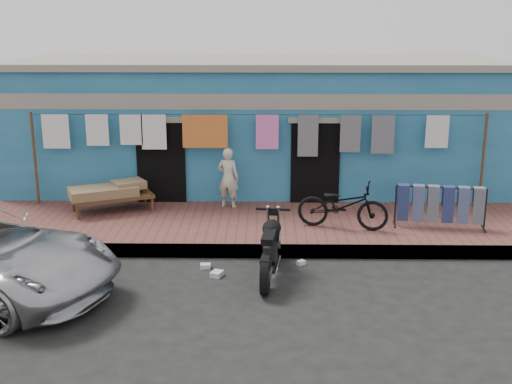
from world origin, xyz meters
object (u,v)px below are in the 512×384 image
(bicycle, at_px, (343,200))
(motorcycle, at_px, (270,247))
(charpoy, at_px, (112,198))
(jeans_rack, at_px, (440,206))
(seated_person, at_px, (228,178))

(bicycle, xyz_separation_m, motorcycle, (-1.46, -2.01, -0.28))
(charpoy, bearing_deg, motorcycle, -42.32)
(bicycle, distance_m, charpoy, 5.02)
(bicycle, height_order, motorcycle, bicycle)
(charpoy, height_order, jeans_rack, jeans_rack)
(charpoy, xyz_separation_m, jeans_rack, (6.85, -1.02, 0.14))
(jeans_rack, bearing_deg, seated_person, 162.23)
(seated_person, distance_m, motorcycle, 3.62)
(bicycle, relative_size, charpoy, 0.90)
(seated_person, bearing_deg, motorcycle, 120.76)
(bicycle, distance_m, motorcycle, 2.50)
(bicycle, xyz_separation_m, charpoy, (-4.89, 1.11, -0.28))
(seated_person, bearing_deg, charpoy, 24.37)
(motorcycle, distance_m, jeans_rack, 4.02)
(jeans_rack, bearing_deg, motorcycle, -148.55)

